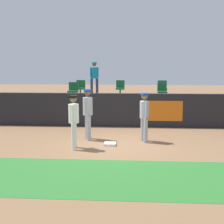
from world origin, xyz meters
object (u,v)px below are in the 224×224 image
(player_fielder_home, at_px, (74,118))
(seat_back_left, at_px, (81,87))
(player_runner_visitor, at_px, (88,111))
(seat_back_right, at_px, (162,87))
(first_base, at_px, (110,144))
(spectator_hooded, at_px, (94,76))
(seat_back_center, at_px, (120,87))
(seat_front_left, at_px, (73,90))
(seat_front_right, at_px, (162,90))
(player_coach_visitor, at_px, (144,114))

(player_fielder_home, xyz_separation_m, seat_back_left, (-0.95, 7.07, 0.47))
(player_runner_visitor, bearing_deg, seat_back_right, 132.45)
(player_fielder_home, bearing_deg, seat_back_left, -177.91)
(seat_back_left, bearing_deg, first_base, -72.27)
(spectator_hooded, bearing_deg, seat_back_center, 122.74)
(first_base, relative_size, seat_back_center, 0.48)
(first_base, xyz_separation_m, seat_front_left, (-2.15, 4.73, 1.45))
(player_runner_visitor, xyz_separation_m, seat_front_right, (3.02, 3.96, 0.42))
(player_runner_visitor, bearing_deg, player_coach_visitor, 66.19)
(player_fielder_home, bearing_deg, seat_front_left, -174.74)
(seat_back_right, distance_m, spectator_hooded, 3.99)
(player_runner_visitor, distance_m, seat_back_right, 6.59)
(seat_back_left, xyz_separation_m, seat_back_right, (4.39, -0.00, -0.00))
(first_base, xyz_separation_m, seat_back_left, (-2.09, 6.53, 1.45))
(player_fielder_home, height_order, seat_back_left, seat_back_left)
(seat_front_right, height_order, spectator_hooded, spectator_hooded)
(first_base, height_order, seat_front_left, seat_front_left)
(player_fielder_home, distance_m, spectator_hooded, 8.28)
(player_fielder_home, relative_size, player_coach_visitor, 1.01)
(seat_front_left, bearing_deg, seat_back_left, 88.20)
(first_base, relative_size, player_fielder_home, 0.23)
(player_coach_visitor, bearing_deg, seat_back_center, 172.54)
(player_coach_visitor, relative_size, seat_front_left, 2.08)
(seat_back_left, bearing_deg, seat_back_center, -0.01)
(seat_back_right, height_order, spectator_hooded, spectator_hooded)
(player_runner_visitor, distance_m, player_coach_visitor, 2.06)
(player_runner_visitor, xyz_separation_m, spectator_hooded, (-0.60, 6.91, 0.99))
(first_base, distance_m, player_fielder_home, 1.60)
(player_runner_visitor, relative_size, seat_front_left, 2.21)
(seat_front_left, bearing_deg, seat_front_right, -0.01)
(first_base, height_order, spectator_hooded, spectator_hooded)
(player_runner_visitor, height_order, seat_back_left, seat_back_left)
(seat_front_left, xyz_separation_m, seat_back_right, (4.45, 1.80, -0.00))
(player_coach_visitor, bearing_deg, spectator_hooded, -177.56)
(player_runner_visitor, distance_m, seat_front_left, 4.18)
(seat_back_right, bearing_deg, first_base, -109.44)
(seat_front_left, distance_m, seat_back_center, 2.85)
(player_coach_visitor, height_order, seat_back_left, seat_back_left)
(player_fielder_home, distance_m, player_coach_visitor, 2.58)
(player_coach_visitor, xyz_separation_m, spectator_hooded, (-2.66, 7.09, 1.05))
(seat_back_right, xyz_separation_m, seat_back_center, (-2.24, -0.00, -0.00))
(seat_back_left, relative_size, spectator_hooded, 0.47)
(spectator_hooded, bearing_deg, seat_front_right, 120.26)
(seat_front_left, bearing_deg, player_runner_visitor, -72.16)
(first_base, bearing_deg, player_runner_visitor, 138.47)
(seat_back_left, xyz_separation_m, seat_back_center, (2.15, -0.00, -0.00))
(player_fielder_home, bearing_deg, spectator_hooded, 176.78)
(first_base, relative_size, seat_back_left, 0.48)
(seat_back_right, relative_size, seat_back_center, 1.00)
(player_runner_visitor, relative_size, player_coach_visitor, 1.06)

